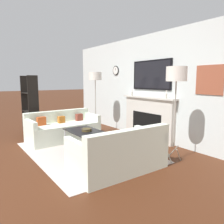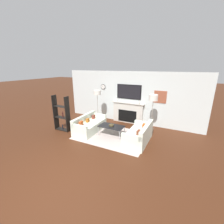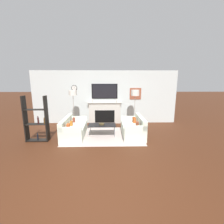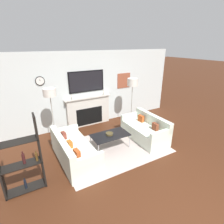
{
  "view_description": "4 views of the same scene",
  "coord_description": "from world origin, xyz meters",
  "px_view_note": "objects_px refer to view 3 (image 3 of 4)",
  "views": [
    {
      "loc": [
        4.01,
        0.88,
        1.53
      ],
      "look_at": [
        0.04,
        3.7,
        0.82
      ],
      "focal_mm": 35.0,
      "sensor_mm": 36.0,
      "label": 1
    },
    {
      "loc": [
        2.68,
        -2.32,
        2.94
      ],
      "look_at": [
        -0.2,
        3.41,
        0.97
      ],
      "focal_mm": 24.0,
      "sensor_mm": 36.0,
      "label": 2
    },
    {
      "loc": [
        0.21,
        -2.73,
        2.14
      ],
      "look_at": [
        0.34,
        3.3,
        0.92
      ],
      "focal_mm": 24.0,
      "sensor_mm": 36.0,
      "label": 3
    },
    {
      "loc": [
        -2.21,
        -0.86,
        2.93
      ],
      "look_at": [
        0.22,
        3.49,
        0.96
      ],
      "focal_mm": 28.0,
      "sensor_mm": 36.0,
      "label": 4
    }
  ],
  "objects_px": {
    "decorative_bowl": "(102,124)",
    "floor_lamp_right": "(135,93)",
    "couch_right": "(133,129)",
    "couch_left": "(74,129)",
    "shelf_unit": "(36,120)",
    "floor_lamp_left": "(73,94)",
    "coffee_table": "(102,125)"
  },
  "relations": [
    {
      "from": "floor_lamp_left",
      "to": "couch_left",
      "type": "bearing_deg",
      "value": -78.6
    },
    {
      "from": "couch_right",
      "to": "coffee_table",
      "type": "xyz_separation_m",
      "value": [
        -1.27,
        0.06,
        0.12
      ]
    },
    {
      "from": "floor_lamp_right",
      "to": "shelf_unit",
      "type": "xyz_separation_m",
      "value": [
        -3.83,
        -1.6,
        -0.84
      ]
    },
    {
      "from": "couch_right",
      "to": "floor_lamp_right",
      "type": "height_order",
      "value": "floor_lamp_right"
    },
    {
      "from": "floor_lamp_right",
      "to": "floor_lamp_left",
      "type": "bearing_deg",
      "value": 180.0
    },
    {
      "from": "floor_lamp_right",
      "to": "couch_left",
      "type": "bearing_deg",
      "value": -156.88
    },
    {
      "from": "couch_left",
      "to": "floor_lamp_left",
      "type": "xyz_separation_m",
      "value": [
        -0.23,
        1.12,
        1.33
      ]
    },
    {
      "from": "decorative_bowl",
      "to": "couch_right",
      "type": "bearing_deg",
      "value": -3.53
    },
    {
      "from": "floor_lamp_right",
      "to": "shelf_unit",
      "type": "height_order",
      "value": "floor_lamp_right"
    },
    {
      "from": "decorative_bowl",
      "to": "floor_lamp_left",
      "type": "xyz_separation_m",
      "value": [
        -1.34,
        1.04,
        1.14
      ]
    },
    {
      "from": "couch_left",
      "to": "floor_lamp_left",
      "type": "distance_m",
      "value": 1.76
    },
    {
      "from": "couch_left",
      "to": "shelf_unit",
      "type": "xyz_separation_m",
      "value": [
        -1.2,
        -0.48,
        0.5
      ]
    },
    {
      "from": "shelf_unit",
      "to": "couch_left",
      "type": "bearing_deg",
      "value": 21.67
    },
    {
      "from": "couch_right",
      "to": "decorative_bowl",
      "type": "distance_m",
      "value": 1.3
    },
    {
      "from": "decorative_bowl",
      "to": "floor_lamp_left",
      "type": "distance_m",
      "value": 2.05
    },
    {
      "from": "floor_lamp_right",
      "to": "coffee_table",
      "type": "bearing_deg",
      "value": -144.58
    },
    {
      "from": "couch_left",
      "to": "coffee_table",
      "type": "relative_size",
      "value": 1.63
    },
    {
      "from": "floor_lamp_left",
      "to": "floor_lamp_right",
      "type": "distance_m",
      "value": 2.85
    },
    {
      "from": "coffee_table",
      "to": "floor_lamp_left",
      "type": "xyz_separation_m",
      "value": [
        -1.36,
        1.06,
        1.2
      ]
    },
    {
      "from": "floor_lamp_left",
      "to": "floor_lamp_right",
      "type": "bearing_deg",
      "value": 0.0
    },
    {
      "from": "couch_left",
      "to": "decorative_bowl",
      "type": "bearing_deg",
      "value": 4.14
    },
    {
      "from": "couch_right",
      "to": "shelf_unit",
      "type": "xyz_separation_m",
      "value": [
        -3.6,
        -0.48,
        0.48
      ]
    },
    {
      "from": "couch_left",
      "to": "floor_lamp_right",
      "type": "distance_m",
      "value": 3.15
    },
    {
      "from": "decorative_bowl",
      "to": "floor_lamp_right",
      "type": "bearing_deg",
      "value": 34.61
    },
    {
      "from": "floor_lamp_right",
      "to": "couch_right",
      "type": "bearing_deg",
      "value": -101.32
    },
    {
      "from": "decorative_bowl",
      "to": "couch_left",
      "type": "bearing_deg",
      "value": -175.86
    },
    {
      "from": "couch_right",
      "to": "floor_lamp_left",
      "type": "relative_size",
      "value": 0.91
    },
    {
      "from": "couch_left",
      "to": "decorative_bowl",
      "type": "height_order",
      "value": "couch_left"
    },
    {
      "from": "couch_left",
      "to": "decorative_bowl",
      "type": "relative_size",
      "value": 7.97
    },
    {
      "from": "couch_left",
      "to": "floor_lamp_right",
      "type": "relative_size",
      "value": 1.01
    },
    {
      "from": "couch_right",
      "to": "decorative_bowl",
      "type": "height_order",
      "value": "couch_right"
    },
    {
      "from": "couch_left",
      "to": "decorative_bowl",
      "type": "xyz_separation_m",
      "value": [
        1.12,
        0.08,
        0.19
      ]
    }
  ]
}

